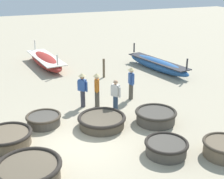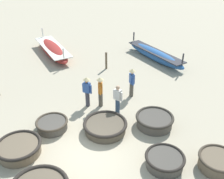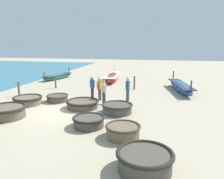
% 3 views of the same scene
% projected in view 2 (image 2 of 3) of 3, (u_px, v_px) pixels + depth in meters
% --- Properties ---
extents(ground_plane, '(80.00, 80.00, 0.00)m').
position_uv_depth(ground_plane, '(89.00, 153.00, 10.71)').
color(ground_plane, tan).
extents(coracle_tilted, '(2.01, 2.01, 0.48)m').
position_uv_depth(coracle_tilted, '(105.00, 126.00, 11.81)').
color(coracle_tilted, brown).
rests_on(coracle_tilted, ground).
extents(coracle_nearest, '(1.47, 1.47, 0.46)m').
position_uv_depth(coracle_nearest, '(52.00, 124.00, 11.95)').
color(coracle_nearest, '#4C473F').
rests_on(coracle_nearest, ground).
extents(coracle_weathered, '(1.55, 1.55, 0.49)m').
position_uv_depth(coracle_weathered, '(165.00, 160.00, 9.99)').
color(coracle_weathered, '#4C473F').
rests_on(coracle_weathered, ground).
extents(coracle_far_left, '(1.85, 1.85, 0.52)m').
position_uv_depth(coracle_far_left, '(19.00, 148.00, 10.56)').
color(coracle_far_left, brown).
rests_on(coracle_far_left, ground).
extents(coracle_beside_post, '(1.77, 1.77, 0.54)m').
position_uv_depth(coracle_beside_post, '(155.00, 120.00, 12.13)').
color(coracle_beside_post, '#4C473F').
rests_on(coracle_beside_post, ground).
extents(coracle_upturned, '(1.50, 1.50, 0.56)m').
position_uv_depth(coracle_upturned, '(218.00, 162.00, 9.88)').
color(coracle_upturned, brown).
rests_on(coracle_upturned, ground).
extents(long_boat_white_hull, '(1.91, 5.65, 1.35)m').
position_uv_depth(long_boat_white_hull, '(155.00, 55.00, 18.73)').
color(long_boat_white_hull, '#285693').
rests_on(long_boat_white_hull, ground).
extents(long_boat_ochre_hull, '(1.83, 5.56, 1.37)m').
position_uv_depth(long_boat_ochre_hull, '(53.00, 50.00, 19.52)').
color(long_boat_ochre_hull, maroon).
rests_on(long_boat_ochre_hull, ground).
extents(fisherman_standing_right, '(0.36, 0.52, 1.67)m').
position_uv_depth(fisherman_standing_right, '(132.00, 81.00, 14.10)').
color(fisherman_standing_right, '#4C473D').
rests_on(fisherman_standing_right, ground).
extents(fisherman_by_coracle, '(0.39, 0.41, 1.67)m').
position_uv_depth(fisherman_by_coracle, '(87.00, 90.00, 13.26)').
color(fisherman_by_coracle, '#383842').
rests_on(fisherman_by_coracle, ground).
extents(fisherman_standing_left, '(0.37, 0.47, 1.57)m').
position_uv_depth(fisherman_standing_left, '(118.00, 99.00, 12.73)').
color(fisherman_standing_left, '#2D425B').
rests_on(fisherman_standing_left, ground).
extents(fisherman_hauling, '(0.36, 0.50, 1.67)m').
position_uv_depth(fisherman_hauling, '(100.00, 90.00, 13.25)').
color(fisherman_hauling, '#4C473D').
rests_on(fisherman_hauling, ground).
extents(mooring_post_mid_beach, '(0.14, 0.14, 1.16)m').
position_uv_depth(mooring_post_mid_beach, '(106.00, 61.00, 17.33)').
color(mooring_post_mid_beach, brown).
rests_on(mooring_post_mid_beach, ground).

